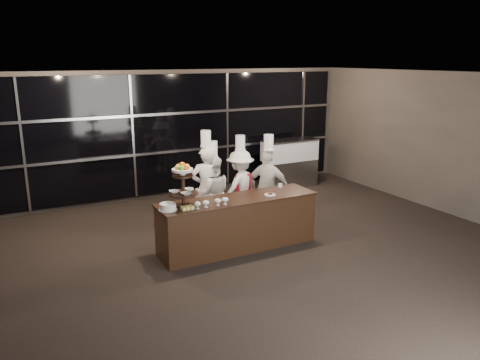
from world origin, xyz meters
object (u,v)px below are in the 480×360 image
buffet_counter (238,223)px  chef_b (213,192)px  chef_a (207,187)px  chef_d (268,186)px  layer_cake (168,207)px  display_case (289,161)px  chef_c (240,186)px  display_stand (183,182)px

buffet_counter → chef_b: bearing=88.4°
chef_a → chef_d: (1.22, -0.26, -0.07)m
chef_a → buffet_counter: bearing=-84.7°
chef_d → chef_a: bearing=168.0°
chef_d → layer_cake: bearing=-159.7°
display_case → chef_a: 3.72m
chef_b → chef_d: chef_d is taller
layer_cake → chef_c: chef_c is taller
display_stand → chef_c: (1.68, 1.19, -0.58)m
display_stand → layer_cake: (-0.29, -0.05, -0.37)m
layer_cake → chef_b: bearing=41.1°
buffet_counter → chef_c: 1.40m
buffet_counter → display_stand: 1.33m
buffet_counter → chef_a: chef_a is taller
buffet_counter → layer_cake: size_ratio=9.47×
chef_c → chef_d: 0.56m
display_stand → layer_cake: bearing=-170.1°
display_stand → chef_b: chef_b is taller
chef_a → display_case: bearing=31.0°
display_stand → chef_c: size_ratio=0.42×
display_stand → chef_d: 2.34m
chef_a → chef_d: bearing=-12.0°
buffet_counter → layer_cake: layer_cake is taller
buffet_counter → display_case: display_case is taller
chef_b → chef_c: (0.65, 0.10, 0.02)m
buffet_counter → display_case: size_ratio=2.00×
layer_cake → chef_d: size_ratio=0.16×
chef_b → chef_c: size_ratio=0.97×
chef_a → display_stand: bearing=-129.4°
layer_cake → display_case: 5.34m
chef_a → chef_c: (0.78, 0.10, -0.10)m
layer_cake → chef_c: bearing=32.3°
chef_c → chef_d: chef_d is taller
chef_a → chef_c: size_ratio=1.09×
layer_cake → buffet_counter: bearing=2.2°
chef_a → chef_b: bearing=0.9°
chef_c → chef_a: bearing=-172.9°
layer_cake → chef_d: 2.57m
display_stand → chef_d: size_ratio=0.41×
chef_b → buffet_counter: bearing=-91.6°
buffet_counter → display_stand: size_ratio=3.81×
buffet_counter → chef_a: 1.17m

